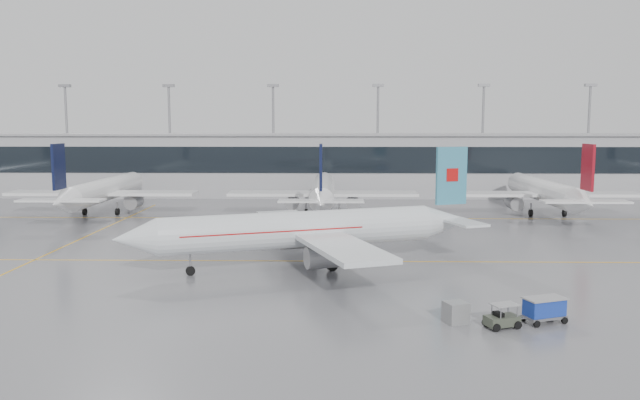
{
  "coord_description": "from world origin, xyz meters",
  "views": [
    {
      "loc": [
        1.55,
        -64.08,
        14.3
      ],
      "look_at": [
        0.0,
        12.0,
        5.0
      ],
      "focal_mm": 35.0,
      "sensor_mm": 36.0,
      "label": 1
    }
  ],
  "objects_px": {
    "air_canada_jet": "(312,229)",
    "gse_unit": "(456,312)",
    "baggage_cart": "(544,308)",
    "baggage_tug": "(502,319)"
  },
  "relations": [
    {
      "from": "air_canada_jet",
      "to": "gse_unit",
      "type": "xyz_separation_m",
      "value": [
        10.99,
        -17.84,
        -3.01
      ]
    },
    {
      "from": "air_canada_jet",
      "to": "baggage_tug",
      "type": "bearing_deg",
      "value": 106.76
    },
    {
      "from": "baggage_cart",
      "to": "gse_unit",
      "type": "distance_m",
      "value": 6.43
    },
    {
      "from": "air_canada_jet",
      "to": "baggage_tug",
      "type": "height_order",
      "value": "air_canada_jet"
    },
    {
      "from": "air_canada_jet",
      "to": "baggage_cart",
      "type": "xyz_separation_m",
      "value": [
        17.41,
        -17.66,
        -2.69
      ]
    },
    {
      "from": "baggage_tug",
      "to": "baggage_cart",
      "type": "bearing_deg",
      "value": -0.0
    },
    {
      "from": "baggage_tug",
      "to": "air_canada_jet",
      "type": "bearing_deg",
      "value": 106.31
    },
    {
      "from": "air_canada_jet",
      "to": "gse_unit",
      "type": "bearing_deg",
      "value": 101.81
    },
    {
      "from": "air_canada_jet",
      "to": "baggage_tug",
      "type": "relative_size",
      "value": 10.28
    },
    {
      "from": "baggage_tug",
      "to": "gse_unit",
      "type": "distance_m",
      "value": 3.22
    }
  ]
}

